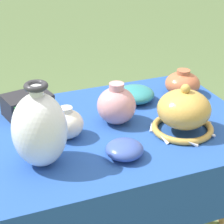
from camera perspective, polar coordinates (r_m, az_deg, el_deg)
The scene contains 9 objects.
display_table at distance 1.54m, azimuth -0.89°, elevation -5.35°, with size 1.03×0.70×0.78m.
vase_tall_bulbous at distance 1.28m, azimuth -9.45°, elevation -2.23°, with size 0.16×0.16×0.26m.
vase_dome_bell at distance 1.48m, azimuth 9.35°, elevation -0.10°, with size 0.22×0.23×0.18m.
mosaic_tile_box at distance 1.61m, azimuth -10.93°, elevation 0.93°, with size 0.19×0.15×0.08m.
jar_round_ivory at distance 1.44m, azimuth -5.93°, elevation -1.53°, with size 0.11×0.11×0.11m.
bowl_shallow_teal at distance 1.69m, azimuth 3.06°, elevation 2.33°, with size 0.15×0.15×0.06m, color teal.
jar_round_rose at distance 1.52m, azimuth 0.59°, elevation 0.90°, with size 0.14×0.14×0.15m.
jar_round_terracotta at distance 1.76m, azimuth 9.20°, elevation 3.70°, with size 0.14×0.14×0.10m.
bowl_shallow_cobalt at distance 1.34m, azimuth 1.64°, elevation -4.90°, with size 0.12×0.12×0.05m, color #3851A8.
Camera 1 is at (-0.46, -1.24, 1.50)m, focal length 70.00 mm.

